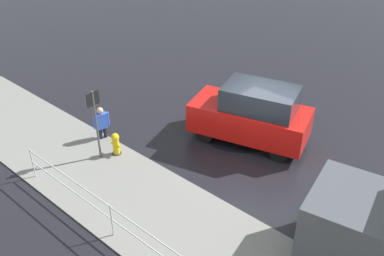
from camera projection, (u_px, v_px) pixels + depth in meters
ground_plane at (261, 155)px, 13.96m from camera, size 60.00×60.00×0.00m
kerb_strip at (172, 224)px, 11.27m from camera, size 24.00×3.20×0.04m
moving_hatchback at (252, 114)px, 14.15m from camera, size 4.21×2.68×2.06m
fire_hydrant at (116, 144)px, 13.77m from camera, size 0.42×0.31×0.80m
pedestrian at (101, 122)px, 14.42m from camera, size 0.33×0.55×1.22m
metal_railing at (163, 252)px, 9.53m from camera, size 10.93×0.04×1.05m
sign_post at (95, 115)px, 13.00m from camera, size 0.07×0.44×2.40m
puddle_patch at (240, 127)px, 15.38m from camera, size 3.20×3.20×0.01m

